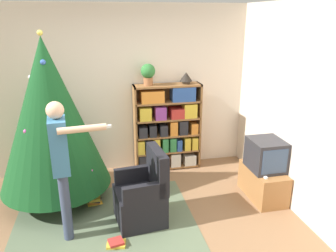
% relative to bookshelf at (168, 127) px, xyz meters
% --- Properties ---
extents(ground_plane, '(14.00, 14.00, 0.00)m').
position_rel_bookshelf_xyz_m(ground_plane, '(-0.72, -1.84, -0.71)').
color(ground_plane, '#846042').
extents(wall_back, '(8.00, 0.10, 2.60)m').
position_rel_bookshelf_xyz_m(wall_back, '(-0.72, 0.22, 0.59)').
color(wall_back, beige).
rests_on(wall_back, ground_plane).
extents(wall_right, '(0.10, 8.00, 2.60)m').
position_rel_bookshelf_xyz_m(wall_right, '(1.36, -1.84, 0.59)').
color(wall_right, beige).
rests_on(wall_right, ground_plane).
extents(area_rug, '(2.17, 1.87, 0.01)m').
position_rel_bookshelf_xyz_m(area_rug, '(-1.08, -1.44, -0.70)').
color(area_rug, '#56664C').
rests_on(area_rug, ground_plane).
extents(bookshelf, '(1.06, 0.29, 1.40)m').
position_rel_bookshelf_xyz_m(bookshelf, '(0.00, 0.00, 0.00)').
color(bookshelf, brown).
rests_on(bookshelf, ground_plane).
extents(tv_stand, '(0.40, 0.75, 0.43)m').
position_rel_bookshelf_xyz_m(tv_stand, '(1.09, -1.20, -0.49)').
color(tv_stand, '#996638').
rests_on(tv_stand, ground_plane).
extents(television, '(0.43, 0.47, 0.42)m').
position_rel_bookshelf_xyz_m(television, '(1.09, -1.20, -0.07)').
color(television, '#28282D').
rests_on(television, tv_stand).
extents(game_remote, '(0.04, 0.12, 0.02)m').
position_rel_bookshelf_xyz_m(game_remote, '(0.97, -1.43, -0.27)').
color(game_remote, white).
rests_on(game_remote, tv_stand).
extents(christmas_tree, '(1.44, 1.44, 2.26)m').
position_rel_bookshelf_xyz_m(christmas_tree, '(-1.69, -0.62, 0.49)').
color(christmas_tree, '#4C3323').
rests_on(christmas_tree, ground_plane).
extents(armchair, '(0.63, 0.62, 0.92)m').
position_rel_bookshelf_xyz_m(armchair, '(-0.62, -1.40, -0.39)').
color(armchair, black).
rests_on(armchair, ground_plane).
extents(standing_person, '(0.66, 0.47, 1.59)m').
position_rel_bookshelf_xyz_m(standing_person, '(-1.50, -1.47, 0.23)').
color(standing_person, '#38425B').
rests_on(standing_person, ground_plane).
extents(potted_plant, '(0.22, 0.22, 0.33)m').
position_rel_bookshelf_xyz_m(potted_plant, '(-0.30, 0.01, 0.89)').
color(potted_plant, '#935B38').
rests_on(potted_plant, bookshelf).
extents(table_lamp, '(0.20, 0.20, 0.18)m').
position_rel_bookshelf_xyz_m(table_lamp, '(0.29, 0.01, 0.80)').
color(table_lamp, '#473828').
rests_on(table_lamp, bookshelf).
extents(book_pile_near_tree, '(0.21, 0.16, 0.11)m').
position_rel_bookshelf_xyz_m(book_pile_near_tree, '(-1.20, -0.90, -0.65)').
color(book_pile_near_tree, gold).
rests_on(book_pile_near_tree, ground_plane).
extents(book_pile_by_chair, '(0.22, 0.18, 0.06)m').
position_rel_bookshelf_xyz_m(book_pile_by_chair, '(-0.98, -1.81, -0.68)').
color(book_pile_by_chair, gold).
rests_on(book_pile_by_chair, ground_plane).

